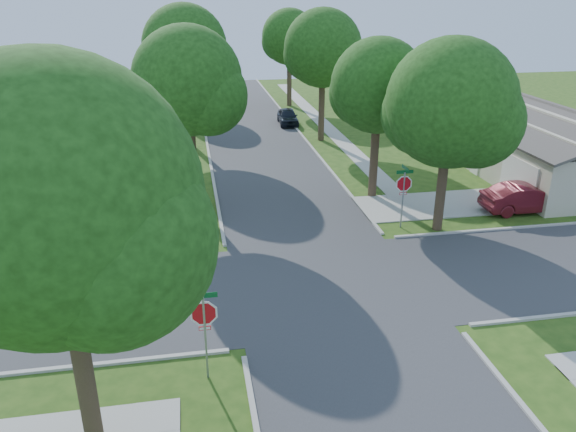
# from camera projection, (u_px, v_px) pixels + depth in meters

# --- Properties ---
(ground) EXTENTS (100.00, 100.00, 0.00)m
(ground) POSITION_uv_depth(u_px,v_px,m) (327.00, 284.00, 21.28)
(ground) COLOR #264713
(ground) RESTS_ON ground
(road_ns) EXTENTS (7.00, 100.00, 0.02)m
(road_ns) POSITION_uv_depth(u_px,v_px,m) (327.00, 284.00, 21.28)
(road_ns) COLOR #333335
(road_ns) RESTS_ON ground
(sidewalk_ne) EXTENTS (1.20, 40.00, 0.04)m
(sidewalk_ne) POSITION_uv_depth(u_px,v_px,m) (323.00, 124.00, 45.94)
(sidewalk_ne) COLOR #9E9B91
(sidewalk_ne) RESTS_ON ground
(sidewalk_nw) EXTENTS (1.20, 40.00, 0.04)m
(sidewalk_nw) POSITION_uv_depth(u_px,v_px,m) (172.00, 130.00, 43.95)
(sidewalk_nw) COLOR #9E9B91
(sidewalk_nw) RESTS_ON ground
(driveway) EXTENTS (8.80, 3.60, 0.05)m
(driveway) POSITION_uv_depth(u_px,v_px,m) (443.00, 204.00, 29.02)
(driveway) COLOR #9E9B91
(driveway) RESTS_ON ground
(stop_sign_sw) EXTENTS (1.05, 0.80, 2.98)m
(stop_sign_sw) POSITION_uv_depth(u_px,v_px,m) (204.00, 317.00, 15.47)
(stop_sign_sw) COLOR gray
(stop_sign_sw) RESTS_ON ground
(stop_sign_ne) EXTENTS (1.05, 0.80, 2.98)m
(stop_sign_ne) POSITION_uv_depth(u_px,v_px,m) (404.00, 186.00, 25.56)
(stop_sign_ne) COLOR gray
(stop_sign_ne) RESTS_ON ground
(tree_e_near) EXTENTS (4.97, 4.80, 8.28)m
(tree_e_near) POSITION_uv_depth(u_px,v_px,m) (379.00, 90.00, 28.11)
(tree_e_near) COLOR #38281C
(tree_e_near) RESTS_ON ground
(tree_e_mid) EXTENTS (5.59, 5.40, 9.21)m
(tree_e_mid) POSITION_uv_depth(u_px,v_px,m) (324.00, 52.00, 38.80)
(tree_e_mid) COLOR #38281C
(tree_e_mid) RESTS_ON ground
(tree_e_far) EXTENTS (5.17, 5.00, 8.72)m
(tree_e_far) POSITION_uv_depth(u_px,v_px,m) (290.00, 39.00, 50.74)
(tree_e_far) COLOR #38281C
(tree_e_far) RESTS_ON ground
(tree_w_near) EXTENTS (5.38, 5.20, 8.97)m
(tree_w_near) POSITION_uv_depth(u_px,v_px,m) (189.00, 86.00, 26.40)
(tree_w_near) COLOR #38281C
(tree_w_near) RESTS_ON ground
(tree_w_mid) EXTENTS (5.80, 5.60, 9.56)m
(tree_w_mid) POSITION_uv_depth(u_px,v_px,m) (186.00, 51.00, 37.18)
(tree_w_mid) COLOR #38281C
(tree_w_mid) RESTS_ON ground
(tree_w_far) EXTENTS (4.76, 4.60, 8.04)m
(tree_w_far) POSITION_uv_depth(u_px,v_px,m) (185.00, 47.00, 49.38)
(tree_w_far) COLOR #38281C
(tree_w_far) RESTS_ON ground
(tree_sw_corner) EXTENTS (6.21, 6.00, 9.55)m
(tree_sw_corner) POSITION_uv_depth(u_px,v_px,m) (60.00, 212.00, 11.32)
(tree_sw_corner) COLOR #38281C
(tree_sw_corner) RESTS_ON ground
(tree_ne_corner) EXTENTS (5.80, 5.60, 8.66)m
(tree_ne_corner) POSITION_uv_depth(u_px,v_px,m) (451.00, 109.00, 24.02)
(tree_ne_corner) COLOR #38281C
(tree_ne_corner) RESTS_ON ground
(house_ne_near) EXTENTS (8.42, 13.60, 4.23)m
(house_ne_near) POSITION_uv_depth(u_px,v_px,m) (545.00, 149.00, 33.32)
(house_ne_near) COLOR #B3A78D
(house_ne_near) RESTS_ON ground
(house_ne_far) EXTENTS (8.42, 13.60, 4.23)m
(house_ne_far) POSITION_uv_depth(u_px,v_px,m) (425.00, 95.00, 49.71)
(house_ne_far) COLOR #B3A78D
(house_ne_far) RESTS_ON ground
(house_nw_far) EXTENTS (8.42, 13.60, 4.23)m
(house_nw_far) POSITION_uv_depth(u_px,v_px,m) (52.00, 101.00, 47.23)
(house_nw_far) COLOR #B3A78D
(house_nw_far) RESTS_ON ground
(car_driveway) EXTENTS (4.36, 1.56, 1.43)m
(car_driveway) POSITION_uv_depth(u_px,v_px,m) (526.00, 198.00, 27.89)
(car_driveway) COLOR #5A121B
(car_driveway) RESTS_ON ground
(car_curb_east) EXTENTS (1.67, 3.78, 1.27)m
(car_curb_east) POSITION_uv_depth(u_px,v_px,m) (288.00, 116.00, 45.63)
(car_curb_east) COLOR black
(car_curb_east) RESTS_ON ground
(car_curb_west) EXTENTS (2.62, 5.13, 1.43)m
(car_curb_west) POSITION_uv_depth(u_px,v_px,m) (217.00, 99.00, 52.37)
(car_curb_west) COLOR black
(car_curb_west) RESTS_ON ground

